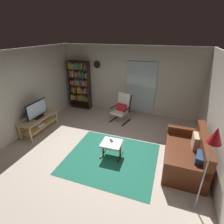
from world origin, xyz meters
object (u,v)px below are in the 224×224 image
(leather_sofa, at_px, (187,155))
(tv_stand, at_px, (39,122))
(bookshelf_near_tv, at_px, (80,83))
(lounge_armchair, at_px, (122,107))
(television, at_px, (37,110))
(floor_lamp_by_sofa, at_px, (214,144))
(wall_clock, at_px, (97,64))
(ottoman, at_px, (112,145))
(tv_remote, at_px, (111,140))
(cell_phone, at_px, (111,141))

(leather_sofa, bearing_deg, tv_stand, 178.69)
(tv_stand, distance_m, bookshelf_near_tv, 2.41)
(bookshelf_near_tv, xyz_separation_m, lounge_armchair, (2.01, -0.61, -0.53))
(television, xyz_separation_m, floor_lamp_by_sofa, (4.64, -1.29, 0.68))
(leather_sofa, distance_m, lounge_armchair, 2.83)
(wall_clock, bearing_deg, lounge_armchair, -32.01)
(tv_stand, height_order, ottoman, tv_stand)
(bookshelf_near_tv, bearing_deg, tv_stand, -97.51)
(lounge_armchair, height_order, ottoman, lounge_armchair)
(tv_stand, bearing_deg, bookshelf_near_tv, 82.49)
(leather_sofa, bearing_deg, tv_remote, -174.59)
(leather_sofa, distance_m, wall_clock, 4.60)
(tv_stand, bearing_deg, ottoman, -7.83)
(tv_stand, distance_m, leather_sofa, 4.51)
(television, distance_m, floor_lamp_by_sofa, 4.86)
(television, relative_size, ottoman, 1.59)
(leather_sofa, xyz_separation_m, wall_clock, (-3.48, 2.58, 1.54))
(wall_clock, bearing_deg, cell_phone, -60.34)
(tv_stand, relative_size, tv_remote, 9.45)
(television, height_order, leather_sofa, television)
(lounge_armchair, bearing_deg, television, -144.30)
(lounge_armchair, xyz_separation_m, tv_remote, (0.28, -1.96, -0.13))
(tv_stand, xyz_separation_m, bookshelf_near_tv, (0.30, 2.28, 0.72))
(tv_stand, xyz_separation_m, floor_lamp_by_sofa, (4.64, -1.28, 1.11))
(ottoman, height_order, tv_remote, tv_remote)
(floor_lamp_by_sofa, relative_size, wall_clock, 6.00)
(television, height_order, floor_lamp_by_sofa, floor_lamp_by_sofa)
(television, bearing_deg, bookshelf_near_tv, 82.50)
(lounge_armchair, distance_m, ottoman, 2.07)
(television, height_order, tv_remote, television)
(television, bearing_deg, leather_sofa, -1.47)
(lounge_armchair, bearing_deg, tv_remote, -81.75)
(lounge_armchair, distance_m, wall_clock, 2.01)
(leather_sofa, height_order, tv_remote, leather_sofa)
(cell_phone, bearing_deg, bookshelf_near_tv, 95.18)
(television, distance_m, lounge_armchair, 2.86)
(tv_stand, height_order, leather_sofa, leather_sofa)
(television, bearing_deg, floor_lamp_by_sofa, -15.54)
(tv_stand, height_order, bookshelf_near_tv, bookshelf_near_tv)
(tv_remote, xyz_separation_m, cell_phone, (0.00, -0.00, -0.00))
(leather_sofa, relative_size, ottoman, 3.25)
(leather_sofa, relative_size, cell_phone, 12.38)
(ottoman, xyz_separation_m, cell_phone, (-0.04, 0.07, 0.07))
(tv_remote, bearing_deg, bookshelf_near_tv, 101.13)
(bookshelf_near_tv, height_order, tv_remote, bookshelf_near_tv)
(television, relative_size, wall_clock, 2.93)
(cell_phone, bearing_deg, floor_lamp_by_sofa, -62.56)
(leather_sofa, bearing_deg, bookshelf_near_tv, 150.44)
(bookshelf_near_tv, bearing_deg, cell_phone, -48.16)
(leather_sofa, bearing_deg, ottoman, -172.09)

